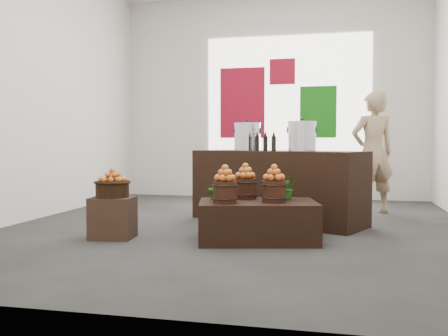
% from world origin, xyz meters
% --- Properties ---
extents(ground, '(7.00, 7.00, 0.00)m').
position_xyz_m(ground, '(0.00, 0.00, 0.00)').
color(ground, '#343432').
rests_on(ground, ground).
extents(back_wall, '(6.00, 0.04, 4.00)m').
position_xyz_m(back_wall, '(0.00, 3.50, 2.00)').
color(back_wall, silver).
rests_on(back_wall, ground).
extents(back_opening, '(3.20, 0.02, 2.40)m').
position_xyz_m(back_opening, '(0.30, 3.48, 2.00)').
color(back_opening, white).
rests_on(back_opening, back_wall).
extents(deco_red_left, '(0.90, 0.04, 1.40)m').
position_xyz_m(deco_red_left, '(-0.60, 3.47, 1.90)').
color(deco_red_left, maroon).
rests_on(deco_red_left, back_wall).
extents(deco_green_right, '(0.70, 0.04, 1.00)m').
position_xyz_m(deco_green_right, '(0.90, 3.47, 1.70)').
color(deco_green_right, '#146710').
rests_on(deco_green_right, back_wall).
extents(deco_red_upper, '(0.50, 0.04, 0.50)m').
position_xyz_m(deco_red_upper, '(0.20, 3.47, 2.50)').
color(deco_red_upper, maroon).
rests_on(deco_red_upper, back_wall).
extents(crate, '(0.51, 0.43, 0.48)m').
position_xyz_m(crate, '(-1.28, -1.11, 0.24)').
color(crate, '#432D1F').
rests_on(crate, ground).
extents(wicker_basket, '(0.38, 0.38, 0.17)m').
position_xyz_m(wicker_basket, '(-1.28, -1.11, 0.57)').
color(wicker_basket, black).
rests_on(wicker_basket, crate).
extents(apples_in_basket, '(0.30, 0.30, 0.16)m').
position_xyz_m(apples_in_basket, '(-1.28, -1.11, 0.73)').
color(apples_in_basket, '#9E051A').
rests_on(apples_in_basket, wicker_basket).
extents(display_table, '(1.45, 1.07, 0.45)m').
position_xyz_m(display_table, '(0.39, -0.91, 0.23)').
color(display_table, black).
rests_on(display_table, ground).
extents(apple_bucket_front_left, '(0.26, 0.26, 0.24)m').
position_xyz_m(apple_bucket_front_left, '(0.07, -1.17, 0.57)').
color(apple_bucket_front_left, '#39170F').
rests_on(apple_bucket_front_left, display_table).
extents(apples_in_bucket_front_left, '(0.20, 0.20, 0.18)m').
position_xyz_m(apples_in_bucket_front_left, '(0.07, -1.17, 0.78)').
color(apples_in_bucket_front_left, '#9E051A').
rests_on(apples_in_bucket_front_left, apple_bucket_front_left).
extents(apple_bucket_front_right, '(0.26, 0.26, 0.24)m').
position_xyz_m(apple_bucket_front_right, '(0.58, -0.97, 0.57)').
color(apple_bucket_front_right, '#39170F').
rests_on(apple_bucket_front_right, display_table).
extents(apples_in_bucket_front_right, '(0.20, 0.20, 0.18)m').
position_xyz_m(apples_in_bucket_front_right, '(0.58, -0.97, 0.78)').
color(apples_in_bucket_front_right, '#9E051A').
rests_on(apples_in_bucket_front_right, apple_bucket_front_right).
extents(apple_bucket_rear, '(0.26, 0.26, 0.24)m').
position_xyz_m(apple_bucket_rear, '(0.21, -0.70, 0.57)').
color(apple_bucket_rear, '#39170F').
rests_on(apple_bucket_rear, display_table).
extents(apples_in_bucket_rear, '(0.20, 0.20, 0.18)m').
position_xyz_m(apples_in_bucket_rear, '(0.21, -0.70, 0.78)').
color(apples_in_bucket_rear, '#9E051A').
rests_on(apples_in_bucket_rear, apple_bucket_rear).
extents(herb_garnish_right, '(0.26, 0.23, 0.28)m').
position_xyz_m(herb_garnish_right, '(0.69, -0.66, 0.59)').
color(herb_garnish_right, '#195712').
rests_on(herb_garnish_right, display_table).
extents(herb_garnish_left, '(0.19, 0.16, 0.30)m').
position_xyz_m(herb_garnish_left, '(-0.10, -0.88, 0.60)').
color(herb_garnish_left, '#195712').
rests_on(herb_garnish_left, display_table).
extents(counter, '(2.53, 1.73, 1.00)m').
position_xyz_m(counter, '(0.45, 0.46, 0.50)').
color(counter, black).
rests_on(counter, ground).
extents(stock_pot_left, '(0.38, 0.38, 0.38)m').
position_xyz_m(stock_pot_left, '(-0.01, 0.67, 1.18)').
color(stock_pot_left, silver).
rests_on(stock_pot_left, counter).
extents(stock_pot_center, '(0.38, 0.38, 0.38)m').
position_xyz_m(stock_pot_center, '(0.80, 0.30, 1.18)').
color(stock_pot_center, silver).
rests_on(stock_pot_center, counter).
extents(oil_cruets, '(0.27, 0.17, 0.28)m').
position_xyz_m(oil_cruets, '(0.34, 0.24, 1.13)').
color(oil_cruets, black).
rests_on(oil_cruets, counter).
extents(shopper, '(0.82, 0.69, 1.90)m').
position_xyz_m(shopper, '(1.80, 1.65, 0.95)').
color(shopper, '#A18462').
rests_on(shopper, ground).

